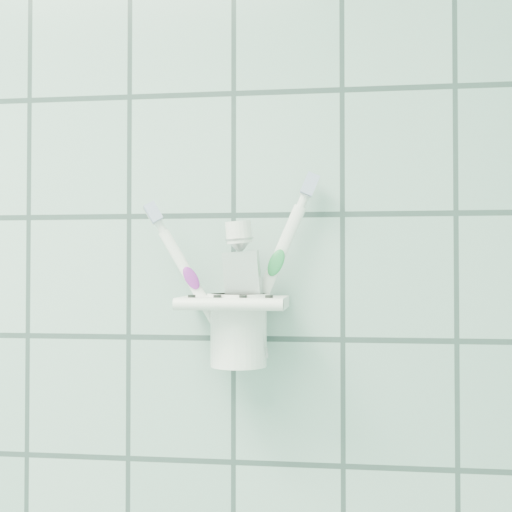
{
  "coord_description": "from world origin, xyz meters",
  "views": [
    {
      "loc": [
        0.76,
        0.45,
        1.33
      ],
      "look_at": [
        0.68,
        1.1,
        1.35
      ],
      "focal_mm": 45.0,
      "sensor_mm": 36.0,
      "label": 1
    }
  ],
  "objects": [
    {
      "name": "holder_bracket",
      "position": [
        0.65,
        1.15,
        1.29
      ],
      "size": [
        0.11,
        0.1,
        0.04
      ],
      "color": "white",
      "rests_on": "wall_back"
    },
    {
      "name": "cup",
      "position": [
        0.65,
        1.16,
        1.27
      ],
      "size": [
        0.07,
        0.07,
        0.08
      ],
      "color": "white",
      "rests_on": "holder_bracket"
    },
    {
      "name": "toothbrush_pink",
      "position": [
        0.65,
        1.16,
        1.33
      ],
      "size": [
        0.1,
        0.02,
        0.19
      ],
      "rotation": [
        -0.17,
        -0.51,
        0.42
      ],
      "color": "white",
      "rests_on": "cup"
    },
    {
      "name": "toothbrush_blue",
      "position": [
        0.64,
        1.16,
        1.33
      ],
      "size": [
        0.02,
        0.08,
        0.19
      ],
      "rotation": [
        -0.42,
        0.04,
        -0.04
      ],
      "color": "white",
      "rests_on": "cup"
    },
    {
      "name": "toothbrush_orange",
      "position": [
        0.65,
        1.17,
        1.35
      ],
      "size": [
        0.09,
        0.03,
        0.22
      ],
      "rotation": [
        -0.04,
        0.41,
        0.07
      ],
      "color": "white",
      "rests_on": "cup"
    },
    {
      "name": "toothpaste_tube",
      "position": [
        0.66,
        1.15,
        1.32
      ],
      "size": [
        0.05,
        0.04,
        0.16
      ],
      "rotation": [
        0.07,
        -0.07,
        -0.1
      ],
      "color": "silver",
      "rests_on": "cup"
    }
  ]
}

